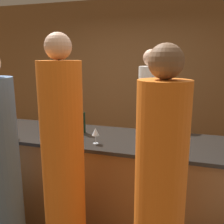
% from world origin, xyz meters
% --- Properties ---
extents(ground_plane, '(14.00, 14.00, 0.00)m').
position_xyz_m(ground_plane, '(0.00, 0.00, 0.00)').
color(ground_plane, brown).
extents(back_wall, '(8.00, 0.06, 2.80)m').
position_xyz_m(back_wall, '(0.00, 2.11, 1.40)').
color(back_wall, brown).
rests_on(back_wall, ground_plane).
extents(bar_counter, '(3.44, 0.79, 0.99)m').
position_xyz_m(bar_counter, '(0.00, 0.00, 0.50)').
color(bar_counter, brown).
rests_on(bar_counter, ground_plane).
extents(bartender, '(0.30, 0.30, 1.90)m').
position_xyz_m(bartender, '(0.51, 0.76, 0.90)').
color(bartender, silver).
rests_on(bartender, ground_plane).
extents(guest_0, '(0.33, 0.33, 1.98)m').
position_xyz_m(guest_0, '(0.06, -0.74, 0.93)').
color(guest_0, orange).
rests_on(guest_0, ground_plane).
extents(guest_4, '(0.34, 0.34, 1.90)m').
position_xyz_m(guest_4, '(0.82, -0.84, 0.89)').
color(guest_4, orange).
rests_on(guest_4, ground_plane).
extents(wine_bottle_0, '(0.07, 0.07, 0.30)m').
position_xyz_m(wine_bottle_0, '(-0.13, 0.07, 1.11)').
color(wine_bottle_0, black).
rests_on(wine_bottle_0, bar_counter).
extents(ice_bucket, '(0.15, 0.15, 0.20)m').
position_xyz_m(ice_bucket, '(-0.52, 0.00, 1.09)').
color(ice_bucket, silver).
rests_on(ice_bucket, bar_counter).
extents(wine_glass_0, '(0.06, 0.06, 0.16)m').
position_xyz_m(wine_glass_0, '(-0.81, -0.27, 1.11)').
color(wine_glass_0, silver).
rests_on(wine_glass_0, bar_counter).
extents(wine_glass_1, '(0.08, 0.08, 0.17)m').
position_xyz_m(wine_glass_1, '(-0.73, -0.31, 1.12)').
color(wine_glass_1, silver).
rests_on(wine_glass_1, bar_counter).
extents(wine_glass_2, '(0.07, 0.07, 0.16)m').
position_xyz_m(wine_glass_2, '(0.14, -0.22, 1.10)').
color(wine_glass_2, silver).
rests_on(wine_glass_2, bar_counter).
extents(wine_glass_3, '(0.06, 0.06, 0.15)m').
position_xyz_m(wine_glass_3, '(0.81, -0.20, 1.10)').
color(wine_glass_3, silver).
rests_on(wine_glass_3, bar_counter).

